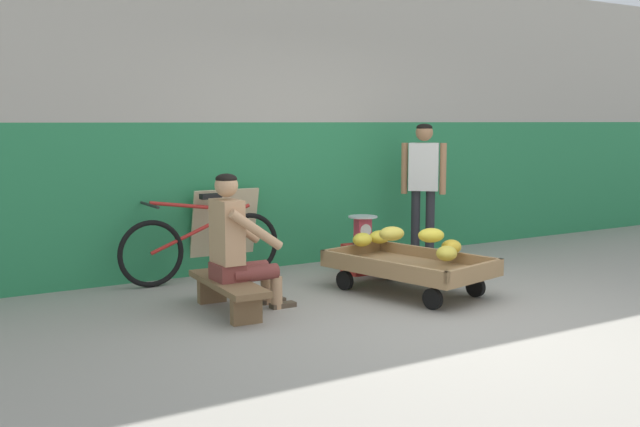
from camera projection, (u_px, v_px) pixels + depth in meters
ground_plane at (456, 321)px, 5.78m from camera, size 80.00×80.00×0.00m
back_wall at (283, 118)px, 7.97m from camera, size 16.00×0.30×3.19m
banana_cart at (409, 267)px, 6.69m from camera, size 1.15×1.59×0.36m
banana_pile at (409, 241)px, 6.78m from camera, size 0.75×1.30×0.25m
low_bench at (228, 289)px, 6.03m from camera, size 0.36×1.11×0.27m
vendor_seated at (237, 243)px, 6.03m from camera, size 0.68×0.48×1.14m
plastic_crate at (362, 259)px, 7.61m from camera, size 0.36×0.28×0.30m
weighing_scale at (363, 229)px, 7.57m from camera, size 0.30×0.30×0.29m
bicycle_near_left at (202, 246)px, 7.19m from camera, size 1.66×0.48×0.86m
sign_board at (224, 232)px, 7.53m from camera, size 0.70×0.23×0.88m
customer_adult at (423, 177)px, 8.11m from camera, size 0.38×0.36×1.53m
shopping_bag at (405, 265)px, 7.44m from camera, size 0.18×0.12×0.24m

